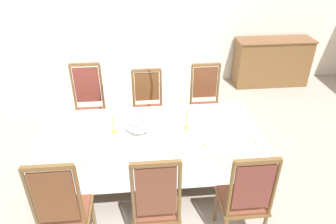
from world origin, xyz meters
The scene contains 18 objects.
ground centered at (0.00, 0.00, -0.02)m, with size 8.17×5.92×0.04m, color #9F9488.
back_wall centered at (0.00, 3.00, 1.52)m, with size 8.17×0.08×3.03m, color silver.
dining_table centered at (0.00, 0.14, 0.69)m, with size 2.43×1.04×0.76m.
tablecloth centered at (0.00, 0.14, 0.65)m, with size 2.45×1.06×0.41m.
chair_south_a centered at (-0.82, -0.79, 0.60)m, with size 0.44×0.42×1.21m.
chair_north_a centered at (-0.82, 1.06, 0.59)m, with size 0.44×0.42×1.17m.
chair_south_b centered at (0.00, -0.79, 0.59)m, with size 0.44×0.42×1.18m.
chair_north_b centered at (0.00, 1.06, 0.55)m, with size 0.44×0.42×1.06m.
chair_south_c centered at (0.83, -0.79, 0.58)m, with size 0.44×0.42×1.14m.
chair_north_c centered at (0.83, 1.06, 0.57)m, with size 0.44×0.42×1.11m.
soup_tureen centered at (-0.12, 0.14, 0.88)m, with size 0.31×0.31×0.24m.
candlestick_west centered at (-0.41, 0.14, 0.89)m, with size 0.07×0.07×0.32m.
candlestick_east centered at (0.41, 0.14, 0.91)m, with size 0.07×0.07×0.36m.
bowl_near_left centered at (0.43, -0.24, 0.79)m, with size 0.20×0.20×0.04m.
bowl_near_right centered at (0.97, -0.23, 0.79)m, with size 0.20×0.20×0.05m.
spoon_primary centered at (0.55, -0.22, 0.77)m, with size 0.03×0.18×0.01m.
spoon_secondary centered at (1.10, -0.20, 0.77)m, with size 0.04×0.18×0.01m.
sideboard centered at (2.45, 2.68, 0.45)m, with size 1.44×0.48×0.90m.
Camera 1 is at (-0.08, -2.81, 2.78)m, focal length 33.80 mm.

